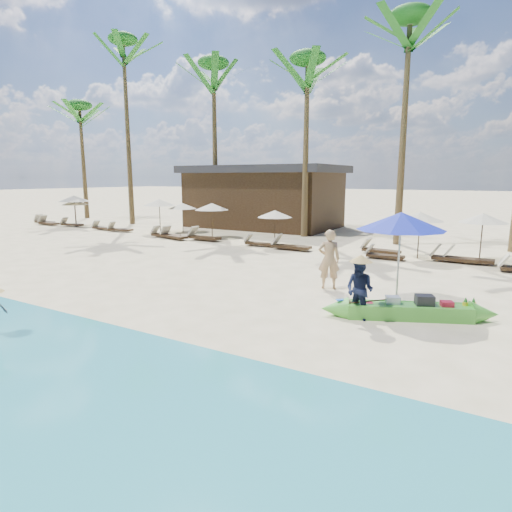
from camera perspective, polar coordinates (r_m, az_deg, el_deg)
The scene contains 34 objects.
ground at distance 12.14m, azimuth -7.04°, elevation -6.37°, with size 240.00×240.00×0.00m, color #FFEABC.
wet_sand_strip at distance 8.98m, azimuth -27.48°, elevation -13.67°, with size 240.00×4.50×0.01m, color tan.
green_canoe at distance 11.47m, azimuth 19.61°, elevation -6.84°, with size 4.53×2.24×0.61m.
tourist at distance 13.71m, azimuth 9.71°, elevation -0.43°, with size 0.69×0.45×1.89m, color tan.
vendor_green at distance 10.88m, azimuth 13.64°, elevation -4.40°, with size 0.74×0.58×1.52m, color #141C39.
blue_umbrella at distance 12.29m, azimuth 18.77°, elevation 4.42°, with size 2.39×2.39×2.57m.
resort_parasol_0 at distance 33.95m, azimuth -23.01°, elevation 6.60°, with size 1.85×1.85×1.90m.
lounger_0_left at distance 36.43m, azimuth -26.45°, elevation 4.18°, with size 1.93×0.65×0.65m.
lounger_0_right at distance 35.34m, azimuth -25.97°, elevation 4.06°, with size 1.93×0.62×0.65m.
resort_parasol_1 at distance 33.43m, azimuth -23.10°, elevation 7.07°, with size 2.17×2.17×2.23m.
lounger_1_left at distance 33.71m, azimuth -23.47°, elevation 3.96°, with size 1.79×0.83×0.59m.
lounger_1_right at distance 30.71m, azimuth -19.86°, elevation 3.63°, with size 1.66×0.55×0.56m.
resort_parasol_2 at distance 28.05m, azimuth -12.78°, elevation 7.00°, with size 2.09×2.09×2.15m.
lounger_2_left at distance 29.35m, azimuth -17.79°, elevation 3.48°, with size 1.78×0.78×0.58m.
resort_parasol_3 at distance 27.91m, azimuth -9.79°, elevation 6.59°, with size 1.83×1.83×1.88m.
lounger_3_left at distance 25.82m, azimuth -12.17°, elevation 2.89°, with size 1.88×0.72×0.62m.
lounger_3_right at distance 25.08m, azimuth -11.05°, elevation 2.74°, with size 2.01×0.97×0.66m.
resort_parasol_4 at distance 24.98m, azimuth -5.93°, elevation 6.56°, with size 1.97×1.97×2.03m.
lounger_4_left at distance 24.20m, azimuth -7.14°, elevation 2.59°, with size 2.01×0.67×0.68m.
lounger_4_right at distance 22.05m, azimuth 0.30°, elevation 1.80°, with size 1.67×0.64×0.55m.
resort_parasol_5 at distance 21.83m, azimuth 2.53°, elevation 5.63°, with size 1.80×1.80×1.85m.
lounger_5_left at distance 20.96m, azimuth 4.46°, elevation 1.42°, with size 1.98×0.70×0.66m.
resort_parasol_6 at distance 19.81m, azimuth 21.04°, elevation 4.94°, with size 1.98×1.98×2.04m.
lounger_6_left at distance 20.63m, azimuth 16.01°, elevation 0.85°, with size 1.85×0.78×0.61m.
lounger_6_right at distance 19.35m, azimuth 16.52°, elevation 0.16°, with size 1.66×0.53×0.56m.
resort_parasol_7 at distance 20.17m, azimuth 28.04°, elevation 4.48°, with size 1.97×1.97×2.03m.
lounger_7_left at distance 19.61m, azimuth 24.64°, elevation -0.15°, with size 1.90×0.61×0.64m.
lounger_7_right at distance 19.66m, azimuth 26.20°, elevation -0.24°, with size 1.92×0.62×0.65m.
palm_0 at distance 40.48m, azimuth -22.37°, elevation 16.23°, with size 2.08×2.08×9.90m.
palm_1 at distance 34.72m, azimuth -17.11°, elevation 22.18°, with size 2.08×2.08×13.60m.
palm_2 at distance 30.49m, azimuth -5.64°, elevation 21.13°, with size 2.08×2.08×11.33m.
palm_3 at distance 26.19m, azimuth 6.83°, elevation 21.55°, with size 2.08×2.08×10.52m.
palm_4 at distance 24.45m, azimuth 19.62°, elevation 23.96°, with size 2.08×2.08×11.70m.
pavilion_west at distance 30.70m, azimuth 1.03°, elevation 8.00°, with size 10.80×6.60×4.30m.
Camera 1 is at (7.14, -9.17, 3.49)m, focal length 30.00 mm.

